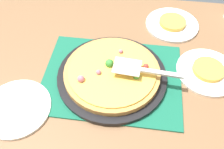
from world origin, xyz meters
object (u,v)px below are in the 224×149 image
at_px(plate_far_right, 207,72).
at_px(plate_side, 17,108).
at_px(plate_near_left, 172,24).
at_px(pizza_pan, 112,76).
at_px(pizza, 112,72).
at_px(served_slice_left, 173,22).
at_px(pizza_server, 141,70).
at_px(served_slice_right, 208,69).

relative_size(plate_far_right, plate_side, 1.00).
bearing_deg(plate_near_left, pizza_pan, 55.74).
distance_m(pizza, served_slice_left, 0.38).
bearing_deg(pizza, pizza_server, 175.67).
xyz_separation_m(plate_far_right, pizza_server, (0.24, 0.08, 0.06)).
distance_m(plate_near_left, served_slice_left, 0.01).
bearing_deg(pizza_pan, pizza, -177.47).
xyz_separation_m(plate_near_left, pizza_server, (0.12, 0.32, 0.06)).
distance_m(plate_near_left, plate_side, 0.69).
height_order(pizza_pan, plate_side, pizza_pan).
height_order(pizza_pan, pizza_server, pizza_server).
xyz_separation_m(pizza_pan, served_slice_right, (-0.33, -0.07, 0.01)).
height_order(plate_far_right, served_slice_left, served_slice_left).
bearing_deg(pizza, served_slice_left, -124.22).
height_order(pizza_pan, plate_far_right, pizza_pan).
relative_size(plate_near_left, served_slice_left, 2.00).
height_order(plate_far_right, served_slice_right, served_slice_right).
distance_m(pizza, pizza_server, 0.10).
distance_m(plate_far_right, served_slice_left, 0.27).
bearing_deg(plate_far_right, served_slice_right, 0.00).
distance_m(served_slice_left, pizza_server, 0.35).
height_order(plate_near_left, plate_far_right, same).
bearing_deg(pizza, pizza_pan, 2.53).
relative_size(served_slice_right, pizza_server, 0.47).
height_order(plate_far_right, plate_side, same).
distance_m(pizza, plate_far_right, 0.34).
relative_size(plate_side, pizza_server, 0.95).
xyz_separation_m(pizza_pan, pizza_server, (-0.10, 0.01, 0.06)).
bearing_deg(served_slice_right, plate_near_left, -63.67).
relative_size(pizza_pan, served_slice_left, 3.45).
distance_m(pizza_pan, served_slice_left, 0.38).
bearing_deg(served_slice_left, pizza_server, 70.11).
relative_size(pizza, served_slice_left, 3.00).
distance_m(pizza, served_slice_right, 0.34).
height_order(pizza, served_slice_right, pizza).
distance_m(served_slice_left, served_slice_right, 0.27).
bearing_deg(plate_far_right, plate_side, 20.65).
relative_size(pizza, pizza_server, 1.42).
height_order(pizza_pan, served_slice_left, served_slice_left).
relative_size(pizza_pan, pizza_server, 1.63).
bearing_deg(pizza_server, plate_far_right, -161.98).
bearing_deg(served_slice_right, pizza, 11.79).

